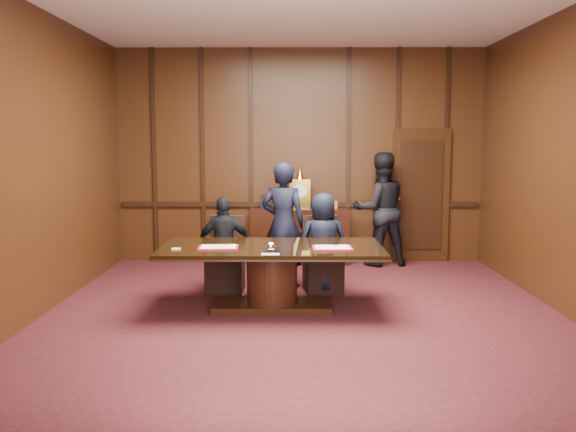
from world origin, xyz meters
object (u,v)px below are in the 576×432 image
at_px(conference_table, 272,267).
at_px(witness_right, 380,209).
at_px(signatory_right, 323,243).
at_px(witness_left, 284,225).
at_px(signatory_left, 225,245).
at_px(sideboard, 300,234).

bearing_deg(conference_table, witness_right, 57.65).
height_order(signatory_right, witness_left, witness_left).
height_order(signatory_left, signatory_right, signatory_right).
relative_size(signatory_left, witness_left, 0.74).
bearing_deg(sideboard, witness_right, -7.07).
distance_m(conference_table, signatory_left, 1.04).
relative_size(conference_table, signatory_right, 1.97).
bearing_deg(witness_right, conference_table, 47.05).
xyz_separation_m(sideboard, witness_right, (1.29, -0.16, 0.42)).
bearing_deg(signatory_left, conference_table, 122.44).
height_order(conference_table, signatory_right, signatory_right).
xyz_separation_m(conference_table, witness_right, (1.65, 2.61, 0.40)).
bearing_deg(signatory_right, witness_left, -37.73).
xyz_separation_m(sideboard, witness_left, (-0.24, -1.63, 0.37)).
height_order(sideboard, signatory_right, sideboard).
height_order(sideboard, witness_right, witness_right).
bearing_deg(witness_right, sideboard, -17.67).
distance_m(sideboard, witness_right, 1.37).
xyz_separation_m(signatory_left, witness_left, (0.77, 0.34, 0.22)).
bearing_deg(sideboard, witness_left, -98.46).
bearing_deg(signatory_right, conference_table, 45.84).
relative_size(conference_table, witness_right, 1.44).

